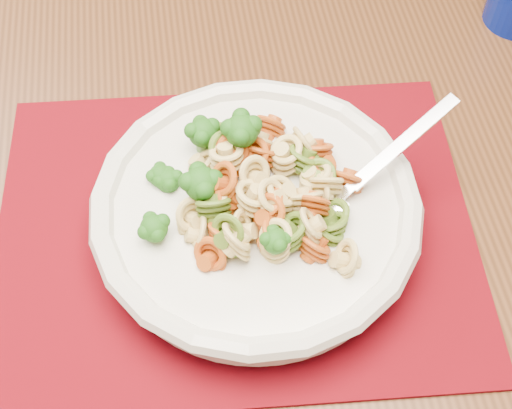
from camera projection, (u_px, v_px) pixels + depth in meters
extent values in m
cube|color=#462717|center=(102.00, 362.00, 1.31)|extent=(4.00, 4.00, 0.01)
cube|color=#522E17|center=(214.00, 129.00, 0.70)|extent=(1.62, 1.15, 0.04)
cube|color=#59030A|center=(235.00, 228.00, 0.61)|extent=(0.46, 0.39, 0.00)
cylinder|color=beige|center=(256.00, 228.00, 0.60)|extent=(0.12, 0.12, 0.01)
cylinder|color=beige|center=(256.00, 215.00, 0.59)|extent=(0.25, 0.25, 0.03)
torus|color=beige|center=(256.00, 204.00, 0.57)|extent=(0.27, 0.27, 0.02)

